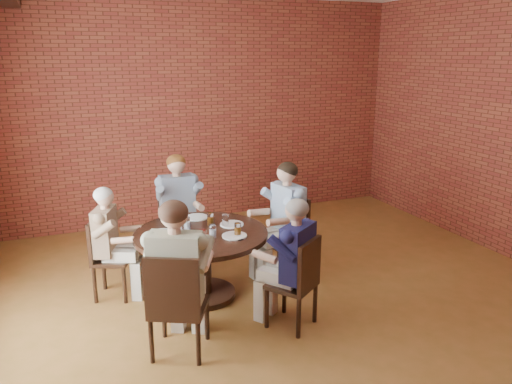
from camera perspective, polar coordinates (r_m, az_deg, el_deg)
name	(u,v)px	position (r m, az deg, el deg)	size (l,w,h in m)	color
floor	(299,318)	(5.21, 4.94, -14.18)	(7.00, 7.00, 0.00)	#9C6430
wall_back	(199,112)	(7.85, -6.53, 9.04)	(7.00, 7.00, 0.00)	brown
dining_table	(202,251)	(5.42, -6.24, -6.77)	(1.42, 1.42, 0.75)	black
chair_a	(290,232)	(5.98, 3.86, -4.64)	(0.52, 0.52, 0.96)	black
diner_a	(283,220)	(5.87, 3.16, -3.25)	(0.55, 0.68, 1.38)	#3B669A
chair_b	(178,220)	(6.49, -8.92, -3.15)	(0.45, 0.45, 0.96)	black
diner_b	(179,209)	(6.35, -8.80, -1.96)	(0.55, 0.68, 1.38)	gray
chair_c	(105,255)	(5.66, -16.84, -6.89)	(0.50, 0.50, 0.88)	black
diner_c	(111,243)	(5.59, -16.24, -5.66)	(0.47, 0.58, 1.23)	brown
chair_d	(176,302)	(4.42, -9.12, -12.34)	(0.63, 0.63, 0.98)	black
diner_d	(178,278)	(4.42, -8.91, -9.69)	(0.58, 0.71, 1.42)	#BEB296
chair_e	(299,280)	(4.84, 4.95, -9.98)	(0.57, 0.57, 0.92)	black
diner_e	(292,264)	(4.81, 4.14, -8.19)	(0.50, 0.62, 1.29)	#181844
plate_a	(232,224)	(5.53, -2.78, -3.70)	(0.26, 0.26, 0.01)	white
plate_b	(197,217)	(5.80, -6.80, -2.88)	(0.26, 0.26, 0.01)	white
plate_c	(162,233)	(5.36, -10.74, -4.63)	(0.26, 0.26, 0.01)	white
plate_d	(234,236)	(5.19, -2.48, -5.02)	(0.26, 0.26, 0.01)	white
glass_a	(225,221)	(5.46, -3.51, -3.28)	(0.07, 0.07, 0.14)	white
glass_b	(210,219)	(5.53, -5.25, -3.09)	(0.07, 0.07, 0.14)	white
glass_c	(169,222)	(5.48, -9.92, -3.41)	(0.07, 0.07, 0.14)	white
glass_d	(187,224)	(5.41, -7.90, -3.59)	(0.07, 0.07, 0.14)	white
glass_e	(179,231)	(5.20, -8.83, -4.43)	(0.07, 0.07, 0.14)	white
glass_f	(203,237)	(5.02, -6.08, -5.08)	(0.07, 0.07, 0.14)	white
glass_g	(213,231)	(5.15, -4.97, -4.50)	(0.07, 0.07, 0.14)	white
glass_h	(238,229)	(5.19, -2.11, -4.30)	(0.07, 0.07, 0.14)	white
smartphone	(238,238)	(5.13, -2.11, -5.30)	(0.06, 0.12, 0.01)	black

